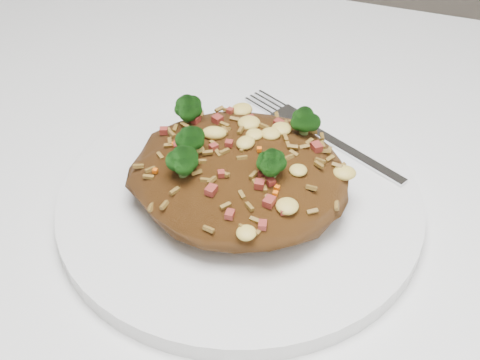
% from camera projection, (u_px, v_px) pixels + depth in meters
% --- Properties ---
extents(dining_table, '(1.20, 0.80, 0.75)m').
position_uv_depth(dining_table, '(218.00, 319.00, 0.53)').
color(dining_table, white).
rests_on(dining_table, ground).
extents(plate, '(0.27, 0.27, 0.01)m').
position_uv_depth(plate, '(240.00, 202.00, 0.49)').
color(plate, white).
rests_on(plate, dining_table).
extents(fried_rice, '(0.16, 0.14, 0.06)m').
position_uv_depth(fried_rice, '(239.00, 166.00, 0.47)').
color(fried_rice, brown).
rests_on(fried_rice, plate).
extents(fork, '(0.15, 0.09, 0.00)m').
position_uv_depth(fork, '(330.00, 140.00, 0.54)').
color(fork, silver).
rests_on(fork, plate).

